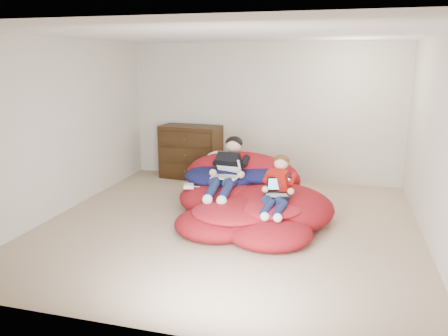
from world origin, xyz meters
TOP-DOWN VIEW (x-y plane):
  - room_shell at (0.00, 0.00)m, footprint 5.10×5.10m
  - dresser at (-1.32, 2.21)m, footprint 1.15×0.67m
  - beanbag_pile at (0.19, 0.34)m, footprint 2.37×2.35m
  - cream_pillow at (-0.46, 1.16)m, footprint 0.47×0.30m
  - older_boy at (-0.14, 0.50)m, footprint 0.38×1.26m
  - younger_boy at (0.66, 0.01)m, footprint 0.36×0.93m
  - laptop_white at (-0.14, 0.40)m, footprint 0.39×0.42m
  - laptop_black at (0.66, -0.02)m, footprint 0.37×0.40m
  - power_adapter at (-0.68, 0.28)m, footprint 0.18×0.18m

SIDE VIEW (x-z plane):
  - room_shell at x=0.00m, z-range -1.17..1.60m
  - beanbag_pile at x=0.19m, z-range -0.19..0.71m
  - power_adapter at x=-0.68m, z-range 0.39..0.45m
  - dresser at x=-1.32m, z-range 0.00..1.00m
  - laptop_black at x=0.66m, z-range 0.44..0.66m
  - younger_boy at x=0.66m, z-range 0.29..0.95m
  - cream_pillow at x=-0.46m, z-range 0.47..0.77m
  - laptop_white at x=-0.14m, z-range 0.52..0.76m
  - older_boy at x=-0.14m, z-range 0.32..1.05m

